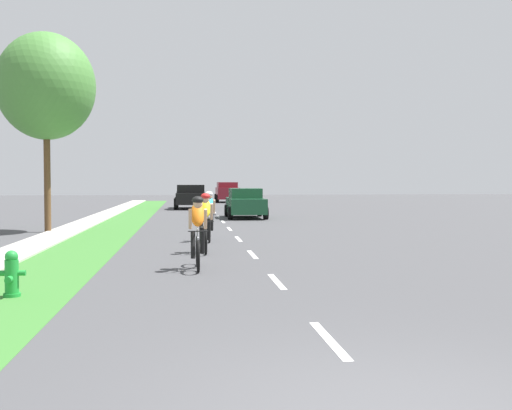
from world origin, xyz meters
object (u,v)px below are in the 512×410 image
Objects in this scene: cyclist_distant at (209,215)px; street_tree_near at (46,87)px; fire_hydrant_green at (12,274)px; cyclist_trailing at (205,222)px; sedan_dark_green at (245,203)px; pickup_black at (191,197)px; suv_maroon at (227,192)px; cyclist_lead at (198,232)px.

cyclist_distant is 8.45m from street_tree_near.
fire_hydrant_green is 0.44× the size of cyclist_distant.
street_tree_near reaches higher than cyclist_distant.
cyclist_trailing is 10.23m from street_tree_near.
sedan_dark_green is 11.25m from pickup_black.
fire_hydrant_green is 0.16× the size of suv_maroon.
fire_hydrant_green is 21.99m from sedan_dark_green.
cyclist_lead and cyclist_distant have the same top height.
cyclist_lead is 42.20m from suv_maroon.
cyclist_distant is 0.37× the size of suv_maroon.
pickup_black reaches higher than cyclist_trailing.
suv_maroon is at bearing 85.32° from cyclist_distant.
sedan_dark_green is at bearing -75.96° from pickup_black.
cyclist_distant is at bearing -88.98° from pickup_black.
cyclist_lead is 0.23× the size of street_tree_near.
street_tree_near reaches higher than suv_maroon.
cyclist_distant reaches higher than fire_hydrant_green.
pickup_black is at bearing 90.45° from cyclist_trailing.
cyclist_distant is (3.54, 9.04, 0.44)m from fire_hydrant_green.
cyclist_distant is at bearing -94.68° from suv_maroon.
fire_hydrant_green is 9.72m from cyclist_distant.
pickup_black is at bearing 84.43° from fire_hydrant_green.
sedan_dark_green is (2.32, 12.15, -0.04)m from cyclist_distant.
pickup_black is 0.69× the size of street_tree_near.
suv_maroon is (3.14, 38.98, 0.14)m from cyclist_trailing.
suv_maroon is 0.64× the size of street_tree_near.
fire_hydrant_green is 0.10× the size of street_tree_near.
cyclist_distant is 0.40× the size of sedan_dark_green.
fire_hydrant_green is 6.80m from cyclist_trailing.
pickup_black reaches higher than cyclist_lead.
street_tree_near reaches higher than cyclist_trailing.
cyclist_trailing is at bearing -94.61° from suv_maroon.
cyclist_trailing is at bearing -99.38° from sedan_dark_green.
pickup_black is at bearing 74.11° from street_tree_near.
fire_hydrant_green is 0.44× the size of cyclist_trailing.
cyclist_trailing is 0.40× the size of sedan_dark_green.
cyclist_lead and cyclist_trailing have the same top height.
sedan_dark_green is (2.53, 15.29, -0.04)m from cyclist_trailing.
cyclist_distant is 0.34× the size of pickup_black.
pickup_black is 1.09× the size of suv_maroon.
cyclist_lead is 0.37× the size of suv_maroon.
street_tree_near is at bearing -105.89° from pickup_black.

